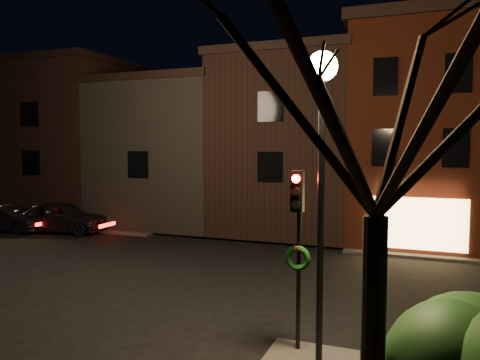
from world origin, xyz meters
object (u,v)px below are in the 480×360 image
at_px(parked_car_a, 61,217).
at_px(parked_car_b, 10,219).
at_px(traffic_signal, 298,232).
at_px(bare_tree_right, 379,44).
at_px(street_lamp_near, 322,122).

distance_m(parked_car_a, parked_car_b, 3.00).
distance_m(traffic_signal, bare_tree_right, 4.87).
xyz_separation_m(parked_car_a, parked_car_b, (-2.91, -0.72, -0.15)).
height_order(street_lamp_near, traffic_signal, street_lamp_near).
xyz_separation_m(traffic_signal, parked_car_b, (-18.50, 9.22, -2.11)).
height_order(bare_tree_right, parked_car_a, bare_tree_right).
bearing_deg(bare_tree_right, traffic_signal, 122.41).
distance_m(traffic_signal, parked_car_b, 20.78).
relative_size(street_lamp_near, parked_car_a, 1.29).
xyz_separation_m(street_lamp_near, parked_car_a, (-16.19, 10.43, -4.32)).
distance_m(street_lamp_near, bare_tree_right, 2.98).
xyz_separation_m(bare_tree_right, parked_car_a, (-17.49, 12.93, -5.29)).
relative_size(street_lamp_near, parked_car_b, 1.52).
relative_size(traffic_signal, parked_car_b, 0.95).
bearing_deg(street_lamp_near, parked_car_b, 153.05).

